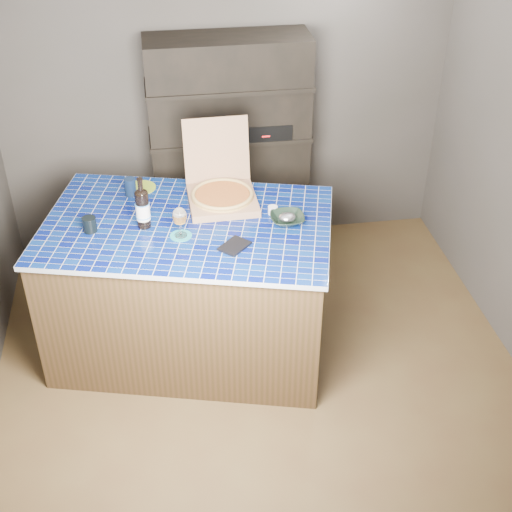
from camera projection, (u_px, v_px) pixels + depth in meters
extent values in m
plane|color=brown|center=(260.00, 373.00, 4.81)|extent=(3.50, 3.50, 0.00)
plane|color=#47413E|center=(225.00, 98.00, 5.52)|extent=(3.50, 0.00, 3.50)
plane|color=#47413E|center=(333.00, 454.00, 2.67)|extent=(3.50, 0.00, 3.50)
cube|color=black|center=(230.00, 152.00, 5.54)|extent=(1.20, 0.40, 1.80)
cube|color=black|center=(263.00, 126.00, 5.40)|extent=(0.40, 0.32, 0.12)
cube|color=#452E1B|center=(191.00, 288.00, 4.79)|extent=(1.99, 1.52, 0.96)
cube|color=#050F50|center=(187.00, 226.00, 4.51)|extent=(2.04, 1.57, 0.03)
cube|color=#9F7652|center=(223.00, 200.00, 4.69)|extent=(0.45, 0.45, 0.05)
cube|color=#9F7652|center=(216.00, 150.00, 4.77)|extent=(0.44, 0.11, 0.43)
cylinder|color=#AC8847|center=(222.00, 196.00, 4.67)|extent=(0.41, 0.41, 0.01)
cylinder|color=#671F0B|center=(222.00, 195.00, 4.66)|extent=(0.36, 0.36, 0.01)
torus|color=#AC8847|center=(222.00, 194.00, 4.66)|extent=(0.41, 0.41, 0.02)
cylinder|color=black|center=(143.00, 210.00, 4.40)|extent=(0.08, 0.08, 0.24)
ellipsoid|color=black|center=(141.00, 193.00, 4.33)|extent=(0.08, 0.08, 0.05)
cylinder|color=black|center=(140.00, 185.00, 4.30)|extent=(0.03, 0.03, 0.10)
cylinder|color=white|center=(143.00, 212.00, 4.41)|extent=(0.09, 0.09, 0.11)
cylinder|color=#4490EA|center=(143.00, 216.00, 4.43)|extent=(0.09, 0.09, 0.01)
cylinder|color=#4490EA|center=(142.00, 204.00, 4.38)|extent=(0.09, 0.09, 0.01)
cylinder|color=teal|center=(181.00, 236.00, 4.37)|extent=(0.14, 0.14, 0.01)
cylinder|color=white|center=(181.00, 235.00, 4.37)|extent=(0.08, 0.08, 0.01)
cylinder|color=white|center=(180.00, 229.00, 4.35)|extent=(0.01, 0.01, 0.08)
ellipsoid|color=white|center=(180.00, 216.00, 4.29)|extent=(0.09, 0.09, 0.12)
cylinder|color=orange|center=(180.00, 218.00, 4.30)|extent=(0.07, 0.07, 0.05)
cylinder|color=white|center=(179.00, 213.00, 4.28)|extent=(0.07, 0.07, 0.02)
cylinder|color=black|center=(90.00, 224.00, 4.40)|extent=(0.09, 0.09, 0.10)
cube|color=black|center=(235.00, 246.00, 4.27)|extent=(0.22, 0.22, 0.01)
imported|color=black|center=(287.00, 219.00, 4.49)|extent=(0.22, 0.22, 0.05)
ellipsoid|color=#B1B0BC|center=(287.00, 217.00, 4.48)|extent=(0.11, 0.09, 0.05)
cylinder|color=silver|center=(273.00, 210.00, 4.58)|extent=(0.06, 0.06, 0.05)
cylinder|color=#0E1B32|center=(130.00, 187.00, 4.76)|extent=(0.08, 0.08, 0.12)
cylinder|color=#84A222|center=(141.00, 188.00, 4.87)|extent=(0.21, 0.21, 0.01)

